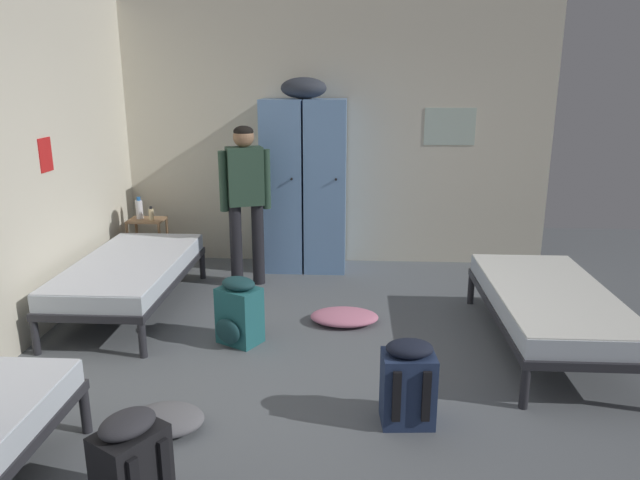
{
  "coord_description": "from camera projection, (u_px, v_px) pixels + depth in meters",
  "views": [
    {
      "loc": [
        0.23,
        -3.79,
        2.08
      ],
      "look_at": [
        0.0,
        0.28,
        0.95
      ],
      "focal_mm": 33.3,
      "sensor_mm": 36.0,
      "label": 1
    }
  ],
  "objects": [
    {
      "name": "backpack_black",
      "position": [
        130.0,
        467.0,
        2.86
      ],
      "size": [
        0.41,
        0.4,
        0.55
      ],
      "color": "black",
      "rests_on": "ground_plane"
    },
    {
      "name": "lotion_bottle",
      "position": [
        151.0,
        214.0,
        6.42
      ],
      "size": [
        0.05,
        0.05,
        0.15
      ],
      "color": "beige",
      "rests_on": "shelf_unit"
    },
    {
      "name": "backpack_navy",
      "position": [
        408.0,
        383.0,
        3.64
      ],
      "size": [
        0.34,
        0.35,
        0.55
      ],
      "color": "navy",
      "rests_on": "ground_plane"
    },
    {
      "name": "shelf_unit",
      "position": [
        148.0,
        239.0,
        6.54
      ],
      "size": [
        0.38,
        0.3,
        0.57
      ],
      "color": "#99704C",
      "rests_on": "ground_plane"
    },
    {
      "name": "bed_left_rear",
      "position": [
        130.0,
        271.0,
        5.36
      ],
      "size": [
        0.9,
        1.9,
        0.49
      ],
      "color": "#28282D",
      "rests_on": "ground_plane"
    },
    {
      "name": "person_traveler",
      "position": [
        245.0,
        191.0,
        5.88
      ],
      "size": [
        0.49,
        0.31,
        1.62
      ],
      "color": "black",
      "rests_on": "ground_plane"
    },
    {
      "name": "bed_right",
      "position": [
        550.0,
        302.0,
        4.61
      ],
      "size": [
        0.9,
        1.9,
        0.49
      ],
      "color": "#28282D",
      "rests_on": "ground_plane"
    },
    {
      "name": "clothes_pile_pink",
      "position": [
        344.0,
        317.0,
        5.17
      ],
      "size": [
        0.59,
        0.41,
        0.11
      ],
      "color": "pink",
      "rests_on": "ground_plane"
    },
    {
      "name": "ground_plane",
      "position": [
        318.0,
        379.0,
        4.21
      ],
      "size": [
        9.06,
        9.06,
        0.0
      ],
      "primitive_type": "plane",
      "color": "slate"
    },
    {
      "name": "room_backdrop",
      "position": [
        181.0,
        152.0,
        5.16
      ],
      "size": [
        4.77,
        5.72,
        2.88
      ],
      "color": "beige",
      "rests_on": "ground_plane"
    },
    {
      "name": "clothes_pile_grey",
      "position": [
        167.0,
        420.0,
        3.6
      ],
      "size": [
        0.46,
        0.37,
        0.13
      ],
      "color": "slate",
      "rests_on": "ground_plane"
    },
    {
      "name": "water_bottle",
      "position": [
        139.0,
        209.0,
        6.48
      ],
      "size": [
        0.07,
        0.07,
        0.24
      ],
      "color": "white",
      "rests_on": "shelf_unit"
    },
    {
      "name": "backpack_teal",
      "position": [
        239.0,
        312.0,
        4.73
      ],
      "size": [
        0.4,
        0.41,
        0.55
      ],
      "color": "#23666B",
      "rests_on": "ground_plane"
    },
    {
      "name": "locker_bank",
      "position": [
        304.0,
        182.0,
        6.43
      ],
      "size": [
        0.9,
        0.55,
        2.07
      ],
      "color": "#6B93C6",
      "rests_on": "ground_plane"
    }
  ]
}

